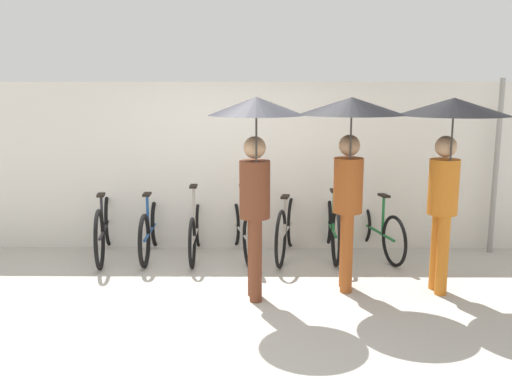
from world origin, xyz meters
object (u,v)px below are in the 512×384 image
pedestrian_leading (256,145)px  pedestrian_trailing (450,137)px  parked_bicycle_5 (331,226)px  parked_bicycle_6 (376,229)px  pedestrian_center (350,137)px  parked_bicycle_3 (241,229)px  parked_bicycle_0 (105,227)px  parked_bicycle_2 (196,230)px  parked_bicycle_1 (151,229)px  parked_bicycle_4 (287,228)px

pedestrian_leading → pedestrian_trailing: bearing=178.6°
parked_bicycle_5 → parked_bicycle_6: size_ratio=1.05×
pedestrian_center → parked_bicycle_5: bearing=-86.4°
parked_bicycle_3 → pedestrian_trailing: 2.97m
parked_bicycle_0 → pedestrian_center: bearing=-122.5°
parked_bicycle_2 → pedestrian_leading: size_ratio=0.76×
parked_bicycle_1 → pedestrian_leading: 2.52m
parked_bicycle_1 → parked_bicycle_4: parked_bicycle_1 is taller
parked_bicycle_4 → pedestrian_leading: pedestrian_leading is taller
pedestrian_leading → pedestrian_trailing: size_ratio=1.01×
parked_bicycle_2 → parked_bicycle_0: bearing=89.1°
parked_bicycle_2 → parked_bicycle_4: size_ratio=0.96×
pedestrian_leading → parked_bicycle_5: bearing=-127.6°
parked_bicycle_3 → pedestrian_trailing: bearing=-134.9°
parked_bicycle_6 → parked_bicycle_2: bearing=79.1°
parked_bicycle_0 → parked_bicycle_4: (2.42, 0.02, -0.01)m
parked_bicycle_0 → pedestrian_leading: pedestrian_leading is taller
parked_bicycle_2 → parked_bicycle_6: (2.42, 0.11, -0.00)m
parked_bicycle_0 → parked_bicycle_5: (3.03, 0.11, -0.00)m
parked_bicycle_4 → pedestrian_trailing: (1.62, -1.42, 1.34)m
parked_bicycle_3 → parked_bicycle_6: size_ratio=1.03×
parked_bicycle_4 → parked_bicycle_2: bearing=101.8°
parked_bicycle_5 → parked_bicycle_6: bearing=-89.1°
pedestrian_trailing → parked_bicycle_2: bearing=-30.1°
parked_bicycle_6 → pedestrian_center: pedestrian_center is taller
pedestrian_trailing → parked_bicycle_4: bearing=-45.0°
pedestrian_trailing → parked_bicycle_6: bearing=-78.5°
parked_bicycle_1 → pedestrian_center: (2.41, -1.35, 1.36)m
parked_bicycle_3 → pedestrian_trailing: (2.23, -1.42, 1.36)m
parked_bicycle_1 → parked_bicycle_5: (2.42, 0.09, 0.03)m
parked_bicycle_0 → pedestrian_trailing: (4.04, -1.39, 1.33)m
parked_bicycle_4 → pedestrian_leading: (-0.40, -1.62, 1.27)m
parked_bicycle_4 → parked_bicycle_6: size_ratio=1.02×
parked_bicycle_0 → parked_bicycle_6: parked_bicycle_6 is taller
parked_bicycle_1 → pedestrian_center: 3.08m
parked_bicycle_3 → parked_bicycle_5: parked_bicycle_5 is taller
parked_bicycle_1 → pedestrian_center: pedestrian_center is taller
parked_bicycle_0 → parked_bicycle_5: parked_bicycle_5 is taller
parked_bicycle_1 → parked_bicycle_2: bearing=-93.6°
parked_bicycle_0 → parked_bicycle_2: (1.21, 0.01, -0.04)m
parked_bicycle_2 → parked_bicycle_3: (0.60, 0.02, 0.01)m
parked_bicycle_2 → parked_bicycle_6: bearing=-88.7°
pedestrian_center → parked_bicycle_2: bearing=-32.5°
parked_bicycle_6 → parked_bicycle_5: bearing=77.2°
parked_bicycle_0 → parked_bicycle_5: 3.03m
parked_bicycle_3 → pedestrian_trailing: size_ratio=0.80×
parked_bicycle_3 → parked_bicycle_4: (0.61, -0.01, 0.02)m
pedestrian_leading → pedestrian_center: (0.99, 0.28, 0.06)m
parked_bicycle_6 → pedestrian_leading: pedestrian_leading is taller
parked_bicycle_0 → pedestrian_center: 3.55m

